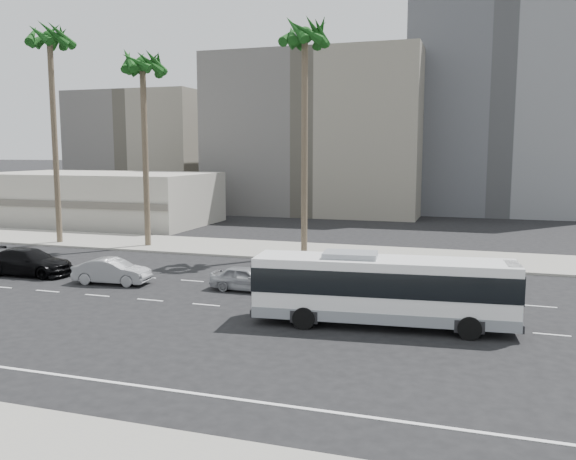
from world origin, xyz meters
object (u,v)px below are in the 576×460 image
at_px(car_b, 112,271).
at_px(palm_near, 305,40).
at_px(car_a, 246,278).
at_px(palm_far, 50,42).
at_px(city_bus, 383,288).
at_px(car_c, 29,262).
at_px(palm_mid, 143,68).

relative_size(car_b, palm_near, 0.26).
bearing_deg(car_a, palm_far, 63.79).
bearing_deg(city_bus, car_c, 164.11).
height_order(car_a, car_b, car_b).
height_order(car_a, palm_far, palm_far).
height_order(city_bus, car_a, city_bus).
relative_size(car_a, car_c, 0.70).
bearing_deg(palm_mid, city_bus, -36.79).
relative_size(city_bus, palm_near, 0.68).
xyz_separation_m(car_b, palm_near, (7.54, 11.58, 13.75)).
distance_m(city_bus, car_c, 21.58).
xyz_separation_m(car_a, palm_far, (-19.63, 10.09, 14.56)).
bearing_deg(car_c, palm_far, 29.03).
height_order(city_bus, palm_near, palm_near).
distance_m(city_bus, car_a, 8.80).
bearing_deg(palm_mid, car_a, -41.38).
distance_m(city_bus, car_b, 15.67).
xyz_separation_m(car_b, car_c, (-5.95, 0.48, 0.09)).
height_order(city_bus, palm_mid, palm_mid).
xyz_separation_m(car_a, car_b, (-7.56, -0.75, 0.05)).
bearing_deg(palm_far, palm_mid, 5.45).
relative_size(car_a, palm_near, 0.24).
bearing_deg(palm_mid, palm_near, 0.18).
bearing_deg(car_a, palm_near, 1.11).
relative_size(city_bus, car_b, 2.59).
distance_m(city_bus, palm_far, 33.69).
height_order(city_bus, palm_far, palm_far).
height_order(car_a, palm_near, palm_near).
bearing_deg(city_bus, palm_near, 111.77).
relative_size(city_bus, car_a, 2.87).
bearing_deg(palm_mid, palm_far, -174.55).
xyz_separation_m(car_a, palm_mid, (-12.25, 10.79, 12.47)).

